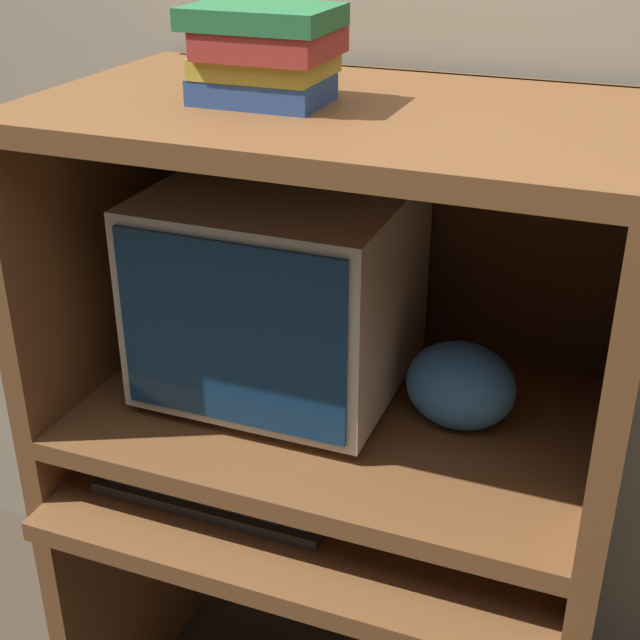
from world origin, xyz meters
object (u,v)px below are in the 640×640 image
at_px(crt_monitor, 281,289).
at_px(keyboard, 219,489).
at_px(snack_bag, 461,386).
at_px(mouse, 374,525).
at_px(book_stack, 265,52).

xyz_separation_m(crt_monitor, keyboard, (-0.04, -0.20, -0.31)).
bearing_deg(snack_bag, mouse, -116.63).
bearing_deg(keyboard, book_stack, 66.36).
relative_size(keyboard, mouse, 6.05).
height_order(crt_monitor, snack_bag, crt_monitor).
height_order(keyboard, snack_bag, snack_bag).
relative_size(crt_monitor, keyboard, 1.01).
relative_size(keyboard, book_stack, 1.98).
relative_size(snack_bag, book_stack, 0.87).
bearing_deg(mouse, snack_bag, 63.37).
xyz_separation_m(crt_monitor, snack_bag, (0.34, -0.01, -0.12)).
bearing_deg(keyboard, snack_bag, 26.16).
bearing_deg(snack_bag, keyboard, -153.84).
xyz_separation_m(snack_bag, book_stack, (-0.32, -0.06, 0.54)).
distance_m(mouse, snack_bag, 0.27).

